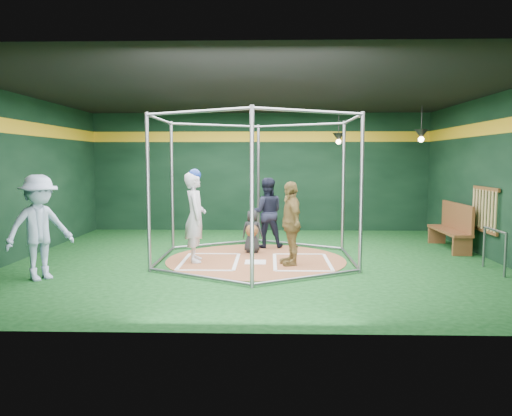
{
  "coord_description": "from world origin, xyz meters",
  "views": [
    {
      "loc": [
        0.29,
        -10.42,
        2.12
      ],
      "look_at": [
        0.0,
        0.1,
        1.1
      ],
      "focal_mm": 35.0,
      "sensor_mm": 36.0,
      "label": 1
    }
  ],
  "objects_px": {
    "batter_figure": "(195,216)",
    "dugout_bench": "(453,226)",
    "visitor_leopard": "(291,223)",
    "umpire": "(267,213)"
  },
  "relations": [
    {
      "from": "batter_figure",
      "to": "dugout_bench",
      "type": "xyz_separation_m",
      "value": [
        5.89,
        1.64,
        -0.4
      ]
    },
    {
      "from": "visitor_leopard",
      "to": "dugout_bench",
      "type": "xyz_separation_m",
      "value": [
        3.92,
        1.89,
        -0.29
      ]
    },
    {
      "from": "batter_figure",
      "to": "visitor_leopard",
      "type": "xyz_separation_m",
      "value": [
        1.97,
        -0.25,
        -0.11
      ]
    },
    {
      "from": "batter_figure",
      "to": "dugout_bench",
      "type": "distance_m",
      "value": 6.13
    },
    {
      "from": "dugout_bench",
      "to": "visitor_leopard",
      "type": "bearing_deg",
      "value": -154.25
    },
    {
      "from": "umpire",
      "to": "dugout_bench",
      "type": "relative_size",
      "value": 0.89
    },
    {
      "from": "visitor_leopard",
      "to": "umpire",
      "type": "xyz_separation_m",
      "value": [
        -0.5,
        1.98,
        -0.0
      ]
    },
    {
      "from": "umpire",
      "to": "dugout_bench",
      "type": "distance_m",
      "value": 4.43
    },
    {
      "from": "dugout_bench",
      "to": "umpire",
      "type": "bearing_deg",
      "value": 178.87
    },
    {
      "from": "visitor_leopard",
      "to": "dugout_bench",
      "type": "distance_m",
      "value": 4.36
    }
  ]
}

